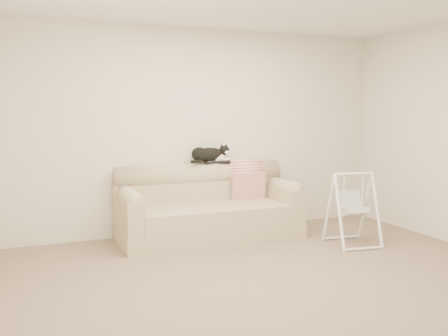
% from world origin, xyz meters
% --- Properties ---
extents(ground_plane, '(5.00, 5.00, 0.00)m').
position_xyz_m(ground_plane, '(0.00, 0.00, 0.00)').
color(ground_plane, '#6B5D4D').
rests_on(ground_plane, ground).
extents(room_shell, '(5.04, 4.04, 2.60)m').
position_xyz_m(room_shell, '(0.00, 0.00, 1.53)').
color(room_shell, beige).
rests_on(room_shell, ground).
extents(sofa, '(2.20, 0.93, 0.90)m').
position_xyz_m(sofa, '(-0.09, 1.62, 0.35)').
color(sofa, tan).
rests_on(sofa, ground).
extents(remote_a, '(0.19, 0.11, 0.03)m').
position_xyz_m(remote_a, '(0.04, 1.83, 0.91)').
color(remote_a, black).
rests_on(remote_a, sofa).
extents(remote_b, '(0.18, 0.09, 0.02)m').
position_xyz_m(remote_b, '(0.21, 1.81, 0.91)').
color(remote_b, black).
rests_on(remote_b, sofa).
extents(tuxedo_cat, '(0.60, 0.32, 0.24)m').
position_xyz_m(tuxedo_cat, '(0.03, 1.85, 1.01)').
color(tuxedo_cat, black).
rests_on(tuxedo_cat, sofa).
extents(throw_blanket, '(0.45, 0.38, 0.58)m').
position_xyz_m(throw_blanket, '(0.51, 1.84, 0.72)').
color(throw_blanket, '#BF433A').
rests_on(throw_blanket, sofa).
extents(baby_swing, '(0.58, 0.61, 0.86)m').
position_xyz_m(baby_swing, '(1.36, 0.66, 0.43)').
color(baby_swing, white).
rests_on(baby_swing, ground).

